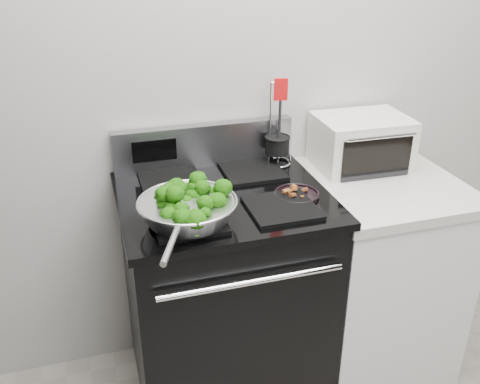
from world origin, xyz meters
name	(u,v)px	position (x,y,z in m)	size (l,w,h in m)	color
back_wall	(271,65)	(0.00, 1.75, 1.35)	(4.00, 0.02, 2.70)	#B4B1AA
gas_range	(225,294)	(-0.30, 1.41, 0.49)	(0.79, 0.69, 1.13)	black
counter	(371,273)	(0.39, 1.41, 0.46)	(0.62, 0.68, 0.92)	white
skillet	(188,209)	(-0.47, 1.24, 1.00)	(0.34, 0.52, 0.07)	silver
broccoli_pile	(187,204)	(-0.47, 1.24, 1.02)	(0.27, 0.27, 0.09)	#0C3304
bacon_plate	(297,192)	(-0.04, 1.32, 0.97)	(0.17, 0.17, 0.04)	black
utensil_holder	(277,149)	(0.00, 1.64, 1.02)	(0.12, 0.12, 0.37)	silver
toaster_oven	(361,142)	(0.36, 1.58, 1.03)	(0.39, 0.31, 0.22)	silver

